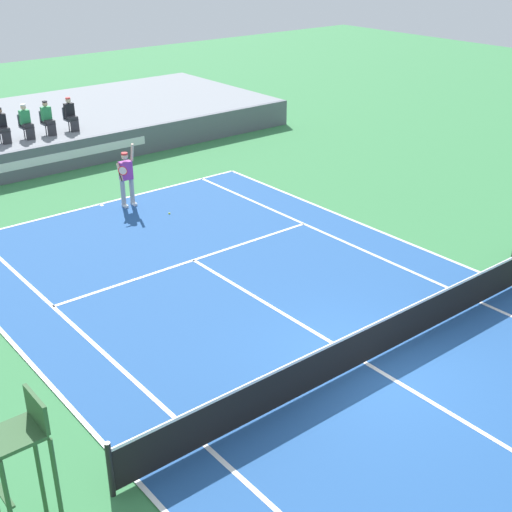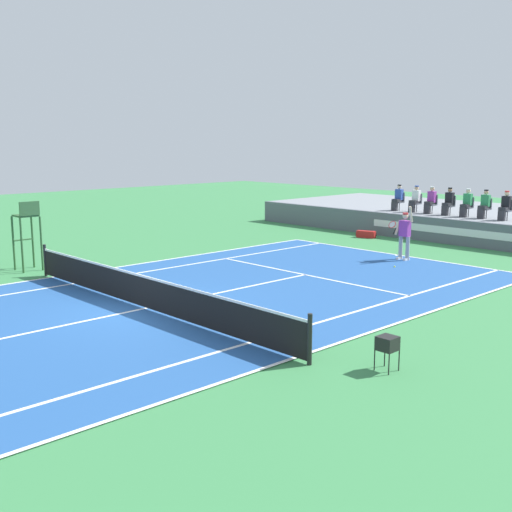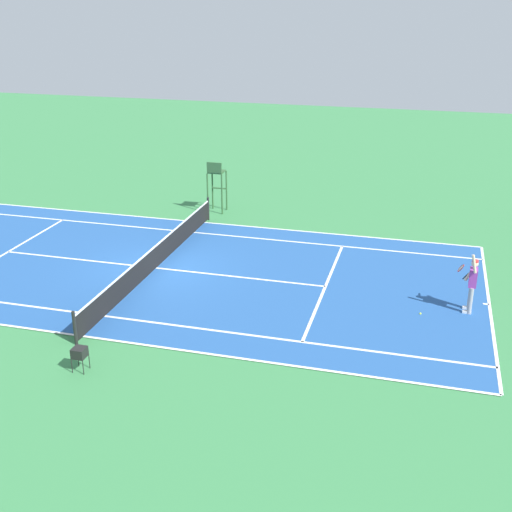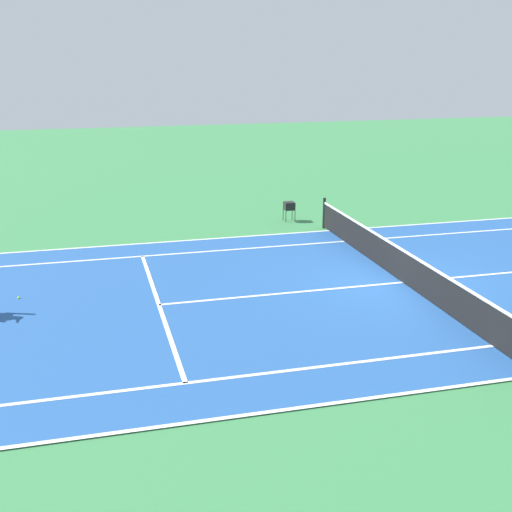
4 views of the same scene
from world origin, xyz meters
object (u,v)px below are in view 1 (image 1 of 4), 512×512
at_px(umpire_chair, 24,454).
at_px(spectator_seated_6, 71,115).
at_px(tennis_ball, 169,214).
at_px(spectator_seated_5, 48,118).
at_px(spectator_seated_3, 2,126).
at_px(tennis_player, 126,177).
at_px(spectator_seated_4, 26,122).

bearing_deg(umpire_chair, spectator_seated_6, 62.68).
xyz_separation_m(tennis_ball, umpire_chair, (-8.53, -9.71, 1.52)).
relative_size(spectator_seated_5, tennis_ball, 18.60).
distance_m(spectator_seated_3, tennis_player, 6.33).
bearing_deg(tennis_ball, spectator_seated_3, 107.02).
bearing_deg(spectator_seated_6, tennis_player, -99.53).
height_order(spectator_seated_3, tennis_player, spectator_seated_3).
bearing_deg(spectator_seated_6, spectator_seated_3, 180.00).
bearing_deg(umpire_chair, spectator_seated_3, 70.19).
relative_size(spectator_seated_4, spectator_seated_6, 1.00).
xyz_separation_m(spectator_seated_3, spectator_seated_5, (1.76, 0.00, 0.00)).
bearing_deg(spectator_seated_5, spectator_seated_3, 180.00).
bearing_deg(tennis_player, umpire_chair, -125.19).
distance_m(spectator_seated_3, umpire_chair, 18.34).
distance_m(spectator_seated_6, tennis_player, 6.18).
bearing_deg(tennis_ball, spectator_seated_4, 100.54).
bearing_deg(spectator_seated_6, spectator_seated_4, 180.00).
distance_m(spectator_seated_4, spectator_seated_5, 0.85).
relative_size(spectator_seated_3, spectator_seated_5, 1.00).
distance_m(tennis_player, tennis_ball, 1.88).
xyz_separation_m(spectator_seated_3, spectator_seated_6, (2.70, 0.00, 0.00)).
xyz_separation_m(spectator_seated_3, umpire_chair, (-6.22, -17.25, -0.16)).
bearing_deg(spectator_seated_4, spectator_seated_3, 180.00).
height_order(spectator_seated_3, tennis_ball, spectator_seated_3).
height_order(spectator_seated_4, spectator_seated_5, same).
bearing_deg(spectator_seated_3, spectator_seated_5, 0.00).
height_order(tennis_player, tennis_ball, tennis_player).
bearing_deg(umpire_chair, spectator_seated_5, 65.20).
distance_m(tennis_ball, umpire_chair, 13.01).
relative_size(tennis_ball, umpire_chair, 0.03).
xyz_separation_m(spectator_seated_3, tennis_player, (1.68, -6.05, -0.73)).
xyz_separation_m(spectator_seated_4, spectator_seated_6, (1.79, 0.00, 0.00)).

